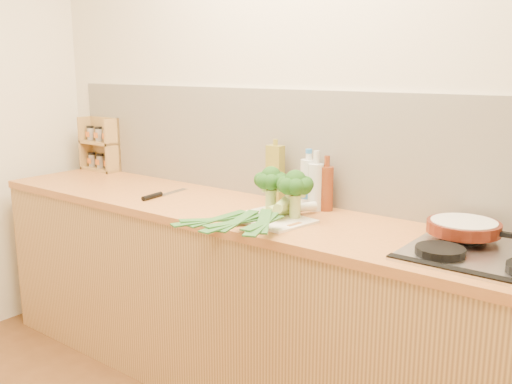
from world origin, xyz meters
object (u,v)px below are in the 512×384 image
(chopping_board, at_px, (271,219))
(chefs_knife, at_px, (158,195))
(spice_rack, at_px, (101,147))
(gas_hob, at_px, (495,254))
(skillet, at_px, (464,227))

(chopping_board, height_order, chefs_knife, chefs_knife)
(chefs_knife, height_order, spice_rack, spice_rack)
(spice_rack, bearing_deg, chefs_knife, -20.30)
(gas_hob, relative_size, skillet, 1.47)
(chopping_board, distance_m, spice_rack, 1.60)
(skillet, bearing_deg, chefs_knife, -171.45)
(chefs_knife, distance_m, skillet, 1.49)
(chopping_board, xyz_separation_m, skillet, (0.76, 0.18, 0.06))
(gas_hob, distance_m, chopping_board, 0.91)
(gas_hob, xyz_separation_m, skillet, (-0.14, 0.11, 0.05))
(gas_hob, distance_m, skillet, 0.19)
(chopping_board, distance_m, skillet, 0.78)
(skillet, bearing_deg, chopping_board, -164.59)
(gas_hob, xyz_separation_m, chefs_knife, (-1.62, -0.06, -0.00))
(gas_hob, xyz_separation_m, chopping_board, (-0.90, -0.07, -0.01))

